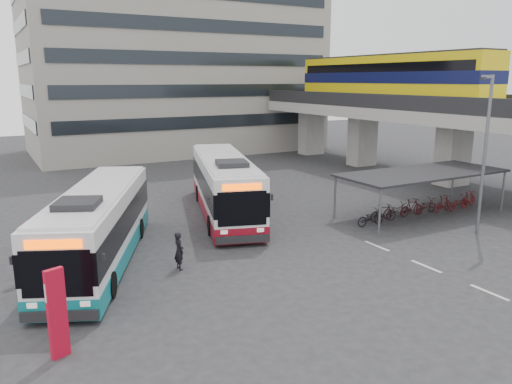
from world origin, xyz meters
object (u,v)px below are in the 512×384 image
bus_main (224,186)px  lamp_post (485,146)px  bus_teal (99,226)px  pedestrian (179,251)px

bus_main → lamp_post: lamp_post is taller
bus_main → bus_teal: bearing=-133.0°
bus_teal → pedestrian: size_ratio=7.30×
bus_main → pedestrian: bus_main is taller
bus_main → lamp_post: size_ratio=1.58×
bus_main → bus_teal: bus_main is taller
bus_main → bus_teal: 9.20m
pedestrian → lamp_post: 15.57m
bus_teal → bus_main: bearing=53.8°
bus_main → bus_teal: (-8.03, -4.50, -0.08)m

